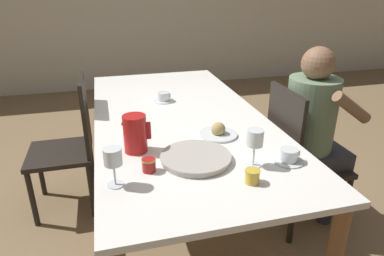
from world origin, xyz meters
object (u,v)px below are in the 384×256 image
bread_plate (218,132)px  teacup_across (164,97)px  jam_jar_red (149,164)px  teacup_near_person (289,156)px  serving_tray (196,158)px  jam_jar_amber (252,176)px  red_pitcher (135,133)px  wine_glass_juice (113,159)px  wine_glass_water (255,140)px  chair_person_side (298,157)px  person_seated (314,125)px  chair_opposite (71,143)px

bread_plate → teacup_across: bearing=106.2°
jam_jar_red → teacup_near_person: bearing=-7.1°
serving_tray → jam_jar_amber: 0.30m
red_pitcher → wine_glass_juice: size_ratio=1.11×
wine_glass_water → wine_glass_juice: 0.62m
chair_person_side → red_pitcher: 1.07m
serving_tray → jam_jar_red: bearing=-170.3°
red_pitcher → bread_plate: red_pitcher is taller
serving_tray → bread_plate: 0.31m
red_pitcher → teacup_across: (0.27, 0.71, -0.07)m
serving_tray → jam_jar_amber: jam_jar_amber is taller
wine_glass_juice → teacup_across: bearing=69.0°
red_pitcher → bread_plate: 0.46m
person_seated → teacup_near_person: size_ratio=8.28×
red_pitcher → serving_tray: bearing=-33.6°
jam_jar_red → wine_glass_water: bearing=-8.8°
serving_tray → teacup_near_person: bearing=-15.9°
wine_glass_water → jam_jar_amber: (-0.06, -0.13, -0.10)m
teacup_near_person → serving_tray: bearing=164.1°
chair_opposite → jam_jar_amber: (0.82, -1.11, 0.27)m
chair_person_side → chair_opposite: size_ratio=1.00×
teacup_near_person → wine_glass_juice: bearing=179.9°
wine_glass_juice → teacup_near_person: 0.79m
bread_plate → serving_tray: bearing=-128.6°
serving_tray → jam_jar_red: (-0.22, -0.04, 0.02)m
wine_glass_water → jam_jar_amber: size_ratio=2.78×
teacup_near_person → jam_jar_red: (-0.64, 0.08, 0.01)m
wine_glass_juice → jam_jar_amber: wine_glass_juice is taller
chair_person_side → wine_glass_juice: bearing=-69.7°
bread_plate → jam_jar_red: bearing=-146.2°
wine_glass_water → teacup_across: wine_glass_water is taller
teacup_near_person → bread_plate: bread_plate is taller
teacup_across → chair_opposite: bearing=-179.2°
serving_tray → bread_plate: size_ratio=1.60×
serving_tray → jam_jar_amber: bearing=-53.6°
chair_person_side → jam_jar_amber: size_ratio=14.65×
red_pitcher → wine_glass_water: (0.50, -0.28, 0.04)m
red_pitcher → bread_plate: size_ratio=0.91×
teacup_across → jam_jar_amber: teacup_across is taller
teacup_near_person → chair_person_side: bearing=51.5°
wine_glass_water → jam_jar_red: wine_glass_water is taller
teacup_across → bread_plate: 0.66m
wine_glass_water → serving_tray: bearing=155.5°
serving_tray → bread_plate: bearing=51.4°
chair_person_side → chair_opposite: bearing=-112.3°
wine_glass_juice → teacup_across: (0.38, 0.99, -0.09)m
teacup_across → jam_jar_red: 0.94m
person_seated → jam_jar_amber: 0.86m
person_seated → teacup_near_person: (-0.42, -0.43, 0.07)m
chair_opposite → bread_plate: bearing=-126.9°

